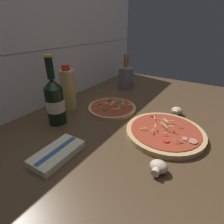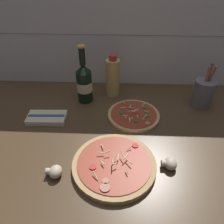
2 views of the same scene
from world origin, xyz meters
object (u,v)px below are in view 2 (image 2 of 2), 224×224
Objects in this scene: beer_bottle at (84,83)px; utensil_crock at (203,93)px; mushroom_right at (55,172)px; oil_bottle at (113,77)px; dish_towel at (47,118)px; pizza_near at (114,164)px; mushroom_left at (170,164)px; pizza_far at (134,115)px.

utensil_crock is (57.05, -1.83, -3.15)cm from beer_bottle.
beer_bottle is 47.37cm from mushroom_right.
oil_bottle reaches higher than dish_towel.
pizza_near is 40.00cm from dish_towel.
beer_bottle is 1.33× the size of utensil_crock.
mushroom_right is (-39.40, -5.21, 0.01)cm from mushroom_left.
utensil_crock is (60.96, 44.64, 5.17)cm from mushroom_right.
pizza_near reaches higher than mushroom_right.
pizza_far is 1.11× the size of utensil_crock.
pizza_far is 23.27cm from oil_bottle.
dish_towel is (-28.84, -23.18, -8.82)cm from oil_bottle.
utensil_crock is at bearing 17.79° from pizza_far.
pizza_far is 4.34× the size of mushroom_right.
utensil_crock is at bearing 11.80° from dish_towel.
pizza_near is at bearing -87.17° from oil_bottle.
beer_bottle reaches higher than pizza_near.
utensil_crock is at bearing 44.35° from pizza_near.
mushroom_right is (-27.86, -34.01, 1.04)cm from pizza_far.
pizza_near is at bearing -105.03° from pizza_far.
mushroom_right is at bearing -108.43° from oil_bottle.
pizza_near is 1.39× the size of utensil_crock.
mushroom_right is at bearing -129.32° from pizza_far.
oil_bottle is at bearing 114.68° from mushroom_left.
pizza_far reaches higher than dish_towel.
dish_towel is (-15.19, -16.92, -8.94)cm from beer_bottle.
pizza_near is 1.71× the size of dish_towel.
oil_bottle reaches higher than pizza_near.
mushroom_right is 31.63cm from dish_towel.
mushroom_right is at bearing -143.79° from utensil_crock.
pizza_near is 57.65cm from utensil_crock.
mushroom_left is 39.75cm from mushroom_right.
pizza_far is 4.37× the size of mushroom_left.
pizza_far reaches higher than mushroom_right.
mushroom_left is (21.84, -47.52, -8.21)cm from oil_bottle.
pizza_near is 20.48cm from mushroom_right.
pizza_near reaches higher than dish_towel.
mushroom_left is 0.25× the size of utensil_crock.
utensil_crock reaches higher than pizza_far.
beer_bottle is (-16.04, 41.92, 9.04)cm from pizza_near.
pizza_near is at bearing -178.06° from mushroom_left.
pizza_far is at bearing -27.46° from beer_bottle.
pizza_far is at bearing -61.18° from oil_bottle.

